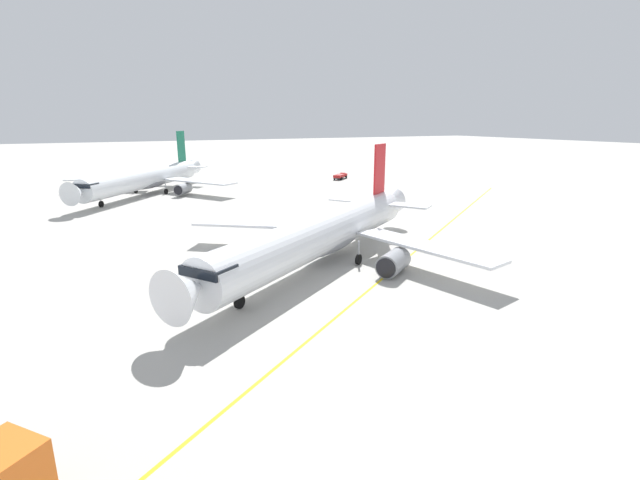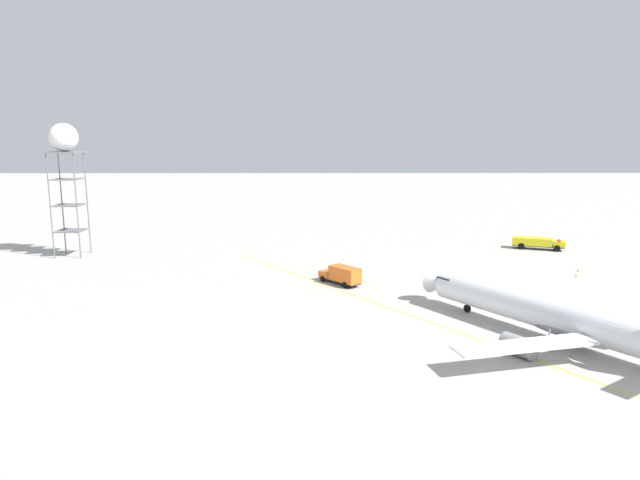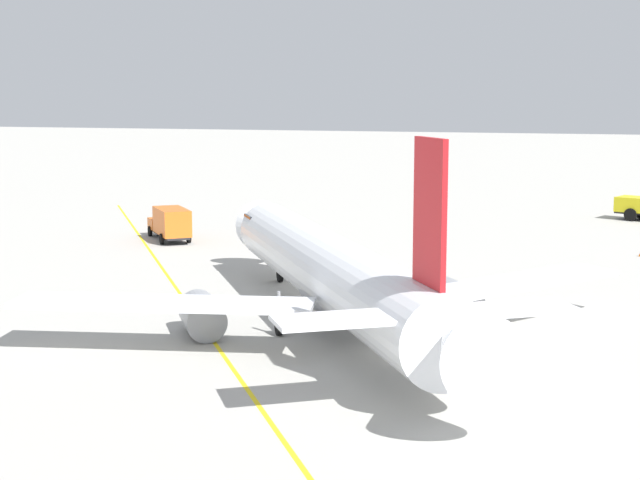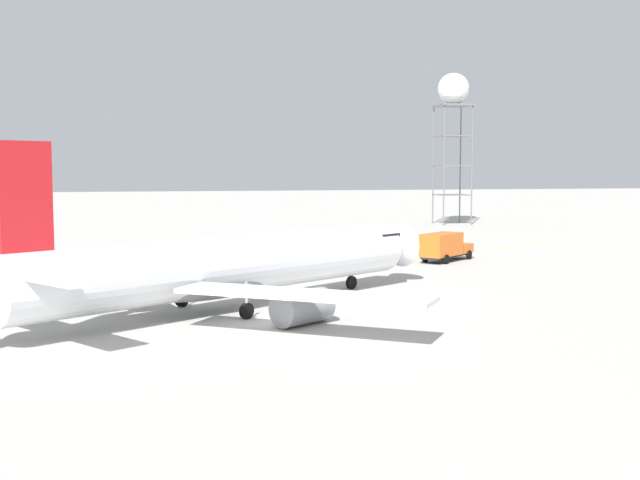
% 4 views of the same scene
% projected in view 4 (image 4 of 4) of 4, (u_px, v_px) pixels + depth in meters
% --- Properties ---
extents(ground_plane, '(600.00, 600.00, 0.00)m').
position_uv_depth(ground_plane, '(274.00, 323.00, 52.43)').
color(ground_plane, '#ADAAA3').
extents(airliner_main, '(30.53, 35.88, 11.60)m').
position_uv_depth(airliner_main, '(226.00, 268.00, 56.89)').
color(airliner_main, white).
rests_on(airliner_main, ground_plane).
extents(catering_truck_truck, '(7.14, 7.73, 3.10)m').
position_uv_depth(catering_truck_truck, '(445.00, 246.00, 86.92)').
color(catering_truck_truck, '#232326').
rests_on(catering_truck_truck, ground_plane).
extents(radar_tower, '(6.05, 6.05, 26.81)m').
position_uv_depth(radar_tower, '(453.00, 97.00, 143.07)').
color(radar_tower, slate).
rests_on(radar_tower, ground_plane).
extents(taxiway_centreline, '(77.03, 107.42, 0.01)m').
position_uv_depth(taxiway_centreline, '(169.00, 298.00, 62.39)').
color(taxiway_centreline, yellow).
rests_on(taxiway_centreline, ground_plane).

